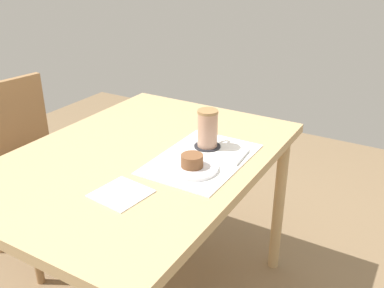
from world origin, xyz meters
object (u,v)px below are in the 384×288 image
wooden_chair (29,161)px  pastry (192,161)px  coffee_mug (208,128)px  dining_table (141,173)px  pastry_plate (192,168)px

wooden_chair → pastry: (-0.09, -0.96, 0.29)m
wooden_chair → coffee_mug: bearing=103.8°
dining_table → coffee_mug: (0.17, -0.18, 0.16)m
coffee_mug → pastry: bearing=-167.3°
wooden_chair → dining_table: bearing=91.9°
pastry_plate → coffee_mug: (0.18, 0.04, 0.07)m
pastry_plate → coffee_mug: bearing=12.7°
dining_table → pastry_plate: size_ratio=6.59×
dining_table → pastry_plate: 0.24m
dining_table → pastry_plate: bearing=-93.2°
wooden_chair → pastry_plate: (-0.09, -0.96, 0.26)m
dining_table → coffee_mug: size_ratio=8.37×
dining_table → wooden_chair: 0.76m
pastry_plate → pastry: size_ratio=2.37×
dining_table → wooden_chair: (0.08, 0.74, -0.18)m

